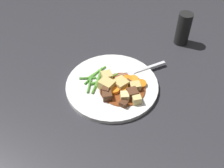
# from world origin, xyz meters

# --- Properties ---
(ground_plane) EXTENTS (3.00, 3.00, 0.00)m
(ground_plane) POSITION_xyz_m (0.00, 0.00, 0.00)
(ground_plane) COLOR #2D2D33
(dinner_plate) EXTENTS (0.27, 0.27, 0.01)m
(dinner_plate) POSITION_xyz_m (0.00, 0.00, 0.01)
(dinner_plate) COLOR white
(dinner_plate) RESTS_ON ground_plane
(stew_sauce) EXTENTS (0.13, 0.13, 0.00)m
(stew_sauce) POSITION_xyz_m (0.04, -0.01, 0.01)
(stew_sauce) COLOR brown
(stew_sauce) RESTS_ON dinner_plate
(carrot_slice_0) EXTENTS (0.04, 0.04, 0.01)m
(carrot_slice_0) POSITION_xyz_m (0.05, 0.04, 0.02)
(carrot_slice_0) COLOR orange
(carrot_slice_0) RESTS_ON dinner_plate
(carrot_slice_1) EXTENTS (0.03, 0.03, 0.01)m
(carrot_slice_1) POSITION_xyz_m (0.04, 0.03, 0.02)
(carrot_slice_1) COLOR orange
(carrot_slice_1) RESTS_ON dinner_plate
(carrot_slice_2) EXTENTS (0.04, 0.04, 0.01)m
(carrot_slice_2) POSITION_xyz_m (0.02, -0.02, 0.02)
(carrot_slice_2) COLOR orange
(carrot_slice_2) RESTS_ON dinner_plate
(carrot_slice_3) EXTENTS (0.03, 0.03, 0.01)m
(carrot_slice_3) POSITION_xyz_m (0.04, -0.01, 0.02)
(carrot_slice_3) COLOR orange
(carrot_slice_3) RESTS_ON dinner_plate
(carrot_slice_4) EXTENTS (0.04, 0.04, 0.01)m
(carrot_slice_4) POSITION_xyz_m (0.08, 0.03, 0.02)
(carrot_slice_4) COLOR orange
(carrot_slice_4) RESTS_ON dinner_plate
(potato_chunk_0) EXTENTS (0.03, 0.03, 0.02)m
(potato_chunk_0) POSITION_xyz_m (0.06, -0.04, 0.02)
(potato_chunk_0) COLOR #EAD68C
(potato_chunk_0) RESTS_ON dinner_plate
(potato_chunk_1) EXTENTS (0.04, 0.04, 0.02)m
(potato_chunk_1) POSITION_xyz_m (0.07, 0.01, 0.02)
(potato_chunk_1) COLOR #DBBC6B
(potato_chunk_1) RESTS_ON dinner_plate
(potato_chunk_2) EXTENTS (0.03, 0.03, 0.02)m
(potato_chunk_2) POSITION_xyz_m (0.09, -0.03, 0.02)
(potato_chunk_2) COLOR #E5CC7A
(potato_chunk_2) RESTS_ON dinner_plate
(potato_chunk_3) EXTENTS (0.05, 0.05, 0.02)m
(potato_chunk_3) POSITION_xyz_m (0.03, 0.00, 0.03)
(potato_chunk_3) COLOR #DBBC6B
(potato_chunk_3) RESTS_ON dinner_plate
(potato_chunk_4) EXTENTS (0.04, 0.04, 0.03)m
(potato_chunk_4) POSITION_xyz_m (-0.02, 0.01, 0.03)
(potato_chunk_4) COLOR #DBBC6B
(potato_chunk_4) RESTS_ON dinner_plate
(potato_chunk_5) EXTENTS (0.05, 0.04, 0.03)m
(potato_chunk_5) POSITION_xyz_m (-0.01, -0.02, 0.03)
(potato_chunk_5) COLOR #DBBC6B
(potato_chunk_5) RESTS_ON dinner_plate
(meat_chunk_0) EXTENTS (0.04, 0.04, 0.02)m
(meat_chunk_0) POSITION_xyz_m (0.01, -0.06, 0.02)
(meat_chunk_0) COLOR #56331E
(meat_chunk_0) RESTS_ON dinner_plate
(meat_chunk_1) EXTENTS (0.02, 0.03, 0.03)m
(meat_chunk_1) POSITION_xyz_m (-0.00, -0.04, 0.03)
(meat_chunk_1) COLOR #56331E
(meat_chunk_1) RESTS_ON dinner_plate
(meat_chunk_2) EXTENTS (0.02, 0.02, 0.02)m
(meat_chunk_2) POSITION_xyz_m (0.05, 0.01, 0.02)
(meat_chunk_2) COLOR #4C2B19
(meat_chunk_2) RESTS_ON dinner_plate
(meat_chunk_3) EXTENTS (0.04, 0.04, 0.03)m
(meat_chunk_3) POSITION_xyz_m (0.07, -0.02, 0.03)
(meat_chunk_3) COLOR #56331E
(meat_chunk_3) RESTS_ON dinner_plate
(meat_chunk_4) EXTENTS (0.02, 0.02, 0.02)m
(meat_chunk_4) POSITION_xyz_m (0.06, -0.06, 0.02)
(meat_chunk_4) COLOR #4C2B19
(meat_chunk_4) RESTS_ON dinner_plate
(green_bean_0) EXTENTS (0.02, 0.06, 0.01)m
(green_bean_0) POSITION_xyz_m (-0.05, 0.01, 0.02)
(green_bean_0) COLOR #599E38
(green_bean_0) RESTS_ON dinner_plate
(green_bean_1) EXTENTS (0.02, 0.08, 0.01)m
(green_bean_1) POSITION_xyz_m (-0.04, -0.02, 0.02)
(green_bean_1) COLOR #4C8E33
(green_bean_1) RESTS_ON dinner_plate
(green_bean_2) EXTENTS (0.03, 0.07, 0.01)m
(green_bean_2) POSITION_xyz_m (-0.06, 0.02, 0.02)
(green_bean_2) COLOR #66AD42
(green_bean_2) RESTS_ON dinner_plate
(green_bean_3) EXTENTS (0.03, 0.05, 0.01)m
(green_bean_3) POSITION_xyz_m (-0.02, 0.02, 0.02)
(green_bean_3) COLOR #599E38
(green_bean_3) RESTS_ON dinner_plate
(green_bean_4) EXTENTS (0.05, 0.03, 0.01)m
(green_bean_4) POSITION_xyz_m (-0.08, -0.01, 0.02)
(green_bean_4) COLOR #4C8E33
(green_bean_4) RESTS_ON dinner_plate
(green_bean_5) EXTENTS (0.02, 0.05, 0.01)m
(green_bean_5) POSITION_xyz_m (-0.04, -0.01, 0.02)
(green_bean_5) COLOR #599E38
(green_bean_5) RESTS_ON dinner_plate
(green_bean_6) EXTENTS (0.03, 0.07, 0.01)m
(green_bean_6) POSITION_xyz_m (-0.06, -0.03, 0.02)
(green_bean_6) COLOR #4C8E33
(green_bean_6) RESTS_ON dinner_plate
(green_bean_7) EXTENTS (0.05, 0.04, 0.01)m
(green_bean_7) POSITION_xyz_m (-0.03, -0.01, 0.02)
(green_bean_7) COLOR #4C8E33
(green_bean_7) RESTS_ON dinner_plate
(green_bean_8) EXTENTS (0.02, 0.07, 0.01)m
(green_bean_8) POSITION_xyz_m (-0.07, 0.00, 0.02)
(green_bean_8) COLOR #4C8E33
(green_bean_8) RESTS_ON dinner_plate
(fork) EXTENTS (0.12, 0.14, 0.00)m
(fork) POSITION_xyz_m (0.05, 0.09, 0.01)
(fork) COLOR silver
(fork) RESTS_ON dinner_plate
(pepper_mill) EXTENTS (0.05, 0.05, 0.11)m
(pepper_mill) POSITION_xyz_m (0.13, 0.30, 0.06)
(pepper_mill) COLOR black
(pepper_mill) RESTS_ON ground_plane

